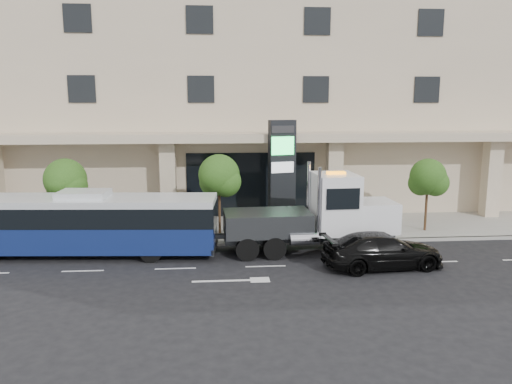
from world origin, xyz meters
TOP-DOWN VIEW (x-y plane):
  - ground at (0.00, 0.00)m, footprint 120.00×120.00m
  - sidewalk at (0.00, 5.00)m, footprint 120.00×6.00m
  - curb at (0.00, 2.00)m, footprint 120.00×0.30m
  - convention_center at (-0.00, 15.42)m, footprint 60.00×17.60m
  - tree_left at (-9.97, 3.59)m, footprint 2.27×2.20m
  - tree_mid at (-1.97, 3.59)m, footprint 2.28×2.20m
  - tree_right at (9.53, 3.59)m, footprint 2.10×2.00m
  - city_bus at (-8.39, 0.82)m, footprint 12.55×3.51m
  - tow_truck at (2.77, 0.59)m, footprint 9.52×2.73m
  - black_sedan at (5.15, -2.03)m, footprint 5.57×2.72m
  - signage_pylon at (1.59, 5.26)m, footprint 1.60×0.89m

SIDE VIEW (x-z plane):
  - ground at x=0.00m, z-range 0.00..0.00m
  - sidewalk at x=0.00m, z-range 0.00..0.15m
  - curb at x=0.00m, z-range 0.00..0.15m
  - black_sedan at x=5.15m, z-range 0.00..1.56m
  - city_bus at x=-8.39m, z-range 0.03..3.17m
  - tow_truck at x=2.77m, z-range -0.38..3.94m
  - tree_right at x=9.53m, z-range 1.01..5.06m
  - tree_left at x=-9.97m, z-range 1.00..5.22m
  - signage_pylon at x=1.59m, z-range 0.20..6.30m
  - tree_mid at x=-1.97m, z-range 1.07..5.45m
  - convention_center at x=0.00m, z-range -0.03..19.97m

